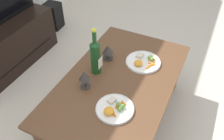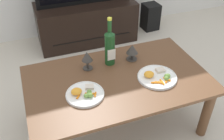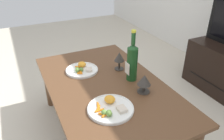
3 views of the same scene
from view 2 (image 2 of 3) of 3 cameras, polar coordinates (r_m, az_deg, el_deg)
name	(u,v)px [view 2 (image 2 of 3)]	position (r m, az deg, el deg)	size (l,w,h in m)	color
ground_plane	(117,123)	(2.10, 1.10, -11.50)	(6.40, 6.40, 0.00)	beige
dining_table	(118,86)	(1.84, 1.24, -3.59)	(1.26, 0.75, 0.45)	brown
tv_stand	(86,22)	(3.04, -5.66, 10.39)	(1.10, 0.47, 0.46)	black
floor_speaker	(150,17)	(3.35, 8.42, 11.51)	(0.19, 0.19, 0.33)	black
wine_bottle	(110,46)	(1.86, -0.50, 5.22)	(0.07, 0.08, 0.37)	#19471E
goblet_left	(87,57)	(1.84, -5.50, 2.81)	(0.08, 0.08, 0.14)	#38332D
goblet_right	(132,50)	(1.94, 4.45, 4.44)	(0.09, 0.09, 0.13)	#38332D
dinner_plate_left	(85,94)	(1.66, -6.03, -5.18)	(0.25, 0.25, 0.05)	white
dinner_plate_right	(157,77)	(1.81, 9.89, -1.43)	(0.27, 0.27, 0.05)	white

